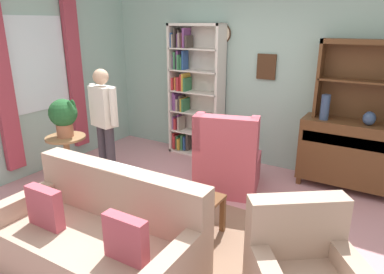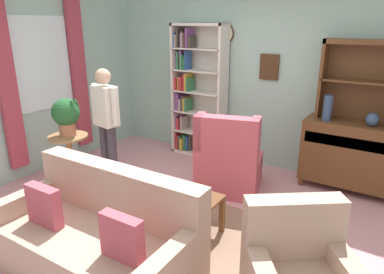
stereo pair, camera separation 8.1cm
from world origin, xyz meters
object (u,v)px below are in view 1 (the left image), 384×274
bookshelf (192,91)px  wingback_chair (227,163)px  vase_tall (325,107)px  plant_stand (68,154)px  book_stack (174,186)px  vase_round (369,118)px  person_reading (104,119)px  coffee_table (181,201)px  sideboard_hutch (366,70)px  potted_plant_large (64,115)px  sideboard (353,153)px  couch_floral (101,241)px

bookshelf → wingback_chair: bookshelf is taller
vase_tall → plant_stand: (-2.93, -1.70, -0.67)m
wingback_chair → book_stack: size_ratio=4.85×
bookshelf → vase_tall: size_ratio=6.48×
vase_round → person_reading: 3.31m
plant_stand → coffee_table: size_ratio=0.83×
sideboard_hutch → person_reading: 3.34m
vase_tall → sideboard_hutch: bearing=25.9°
plant_stand → potted_plant_large: size_ratio=1.31×
plant_stand → book_stack: bearing=-3.8°
vase_tall → wingback_chair: vase_tall is taller
potted_plant_large → wingback_chair: bearing=25.0°
bookshelf → book_stack: bookshelf is taller
sideboard_hutch → coffee_table: (-1.35, -2.08, -1.21)m
plant_stand → book_stack: 1.83m
sideboard → wingback_chair: wingback_chair is taller
vase_tall → couch_floral: (-1.20, -2.80, -0.77)m
sideboard → wingback_chair: 1.62m
vase_round → coffee_table: size_ratio=0.21×
potted_plant_large → vase_tall: bearing=30.1°
coffee_table → book_stack: 0.19m
bookshelf → wingback_chair: bearing=-40.2°
couch_floral → book_stack: (0.10, 0.97, 0.15)m
bookshelf → book_stack: bearing=-63.5°
couch_floral → sideboard: bearing=61.1°
sideboard → coffee_table: bearing=-124.4°
sideboard → couch_floral: 3.29m
couch_floral → wingback_chair: size_ratio=1.73×
person_reading → plant_stand: bearing=-151.1°
plant_stand → book_stack: size_ratio=3.06×
person_reading → sideboard_hutch: bearing=29.8°
sideboard → sideboard_hutch: sideboard_hutch is taller
sideboard → person_reading: bearing=-151.9°
sideboard_hutch → person_reading: bearing=-150.2°
vase_round → wingback_chair: 1.80m
couch_floral → potted_plant_large: 2.15m
wingback_chair → couch_floral: bearing=-96.4°
vase_round → book_stack: 2.51m
vase_tall → vase_round: 0.53m
vase_round → bookshelf: bearing=176.7°
sideboard → person_reading: size_ratio=0.83×
bookshelf → vase_round: bearing=-3.3°
couch_floral → potted_plant_large: potted_plant_large is taller
bookshelf → couch_floral: size_ratio=1.16×
vase_round → wingback_chair: bearing=-152.0°
bookshelf → sideboard_hutch: (2.48, 0.03, 0.51)m
potted_plant_large → coffee_table: 2.06m
plant_stand → vase_tall: bearing=30.1°
wingback_chair → potted_plant_large: size_ratio=2.07×
coffee_table → book_stack: book_stack is taller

